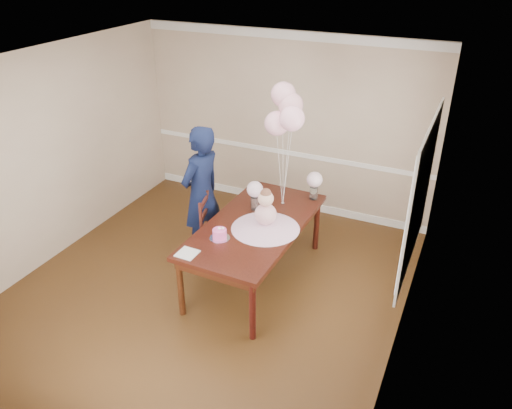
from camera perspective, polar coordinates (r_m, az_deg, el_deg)
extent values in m
cube|color=#351F0D|center=(6.21, -5.69, -9.81)|extent=(4.50, 5.00, 0.00)
cube|color=white|center=(5.02, -7.19, 15.25)|extent=(4.50, 5.00, 0.02)
cube|color=tan|center=(7.56, 3.33, 9.19)|extent=(4.50, 0.02, 2.70)
cube|color=tan|center=(3.93, -25.55, -13.87)|extent=(4.50, 0.02, 2.70)
cube|color=tan|center=(6.83, -22.92, 4.83)|extent=(0.02, 5.00, 2.70)
cube|color=tan|center=(4.85, 17.30, -3.67)|extent=(0.02, 5.00, 2.70)
cube|color=white|center=(7.71, 3.21, 6.00)|extent=(4.50, 0.02, 0.07)
cube|color=silver|center=(7.24, 3.60, 18.79)|extent=(4.50, 0.02, 0.12)
cube|color=white|center=(8.06, 3.06, 0.47)|extent=(4.50, 0.02, 0.12)
cube|color=silver|center=(5.20, 18.25, 0.94)|extent=(0.02, 1.66, 1.56)
cube|color=silver|center=(5.20, 18.05, 0.98)|extent=(0.01, 1.50, 1.40)
cube|color=black|center=(5.97, -0.09, -2.38)|extent=(1.12, 2.15, 0.05)
cube|color=black|center=(6.01, -0.09, -3.04)|extent=(1.01, 2.05, 0.11)
cylinder|color=black|center=(5.69, -8.62, -9.35)|extent=(0.08, 0.08, 0.75)
cylinder|color=black|center=(5.32, -0.40, -12.03)|extent=(0.08, 0.08, 0.75)
cylinder|color=black|center=(7.10, 0.14, -0.74)|extent=(0.08, 0.08, 0.75)
cylinder|color=black|center=(6.81, 6.93, -2.33)|extent=(0.08, 0.08, 0.75)
cone|color=#D59DBD|center=(5.83, 1.09, -2.30)|extent=(0.83, 0.83, 0.11)
sphere|color=pink|center=(5.76, 1.10, -1.11)|extent=(0.26, 0.26, 0.26)
sphere|color=beige|center=(5.66, 1.12, 0.67)|extent=(0.18, 0.18, 0.18)
sphere|color=brown|center=(5.63, 1.13, 1.25)|extent=(0.13, 0.13, 0.13)
cylinder|color=silver|center=(5.68, -4.16, -3.84)|extent=(0.24, 0.24, 0.01)
cylinder|color=#F84EAC|center=(5.65, -4.18, -3.35)|extent=(0.16, 0.16, 0.11)
sphere|color=white|center=(5.61, -4.20, -2.75)|extent=(0.03, 0.03, 0.03)
sphere|color=silver|center=(5.61, -3.81, -2.72)|extent=(0.03, 0.03, 0.03)
cylinder|color=white|center=(6.22, -0.12, 0.18)|extent=(0.11, 0.11, 0.17)
sphere|color=silver|center=(6.14, -0.12, 1.75)|extent=(0.20, 0.20, 0.20)
cylinder|color=white|center=(6.51, 6.62, 1.33)|extent=(0.11, 0.11, 0.17)
sphere|color=silver|center=(6.43, 6.71, 2.85)|extent=(0.20, 0.20, 0.20)
cube|color=silver|center=(5.45, -7.85, -5.56)|extent=(0.22, 0.22, 0.01)
cylinder|color=silver|center=(6.38, 3.08, 0.10)|extent=(0.04, 0.04, 0.02)
sphere|color=#FBB2C5|center=(5.99, 2.39, 9.24)|extent=(0.30, 0.30, 0.30)
sphere|color=#FFB4CD|center=(5.83, 4.14, 9.76)|extent=(0.30, 0.30, 0.30)
sphere|color=#E2A0AC|center=(5.97, 4.00, 11.28)|extent=(0.30, 0.30, 0.30)
sphere|color=#E5A2B3|center=(6.00, 3.15, 12.45)|extent=(0.30, 0.30, 0.30)
cylinder|color=white|center=(6.20, 2.73, 3.85)|extent=(0.10, 0.01, 0.89)
cylinder|color=white|center=(6.11, 3.56, 4.03)|extent=(0.11, 0.06, 0.99)
cylinder|color=white|center=(6.18, 3.50, 4.83)|extent=(0.03, 0.10, 1.10)
cylinder|color=white|center=(6.18, 3.09, 5.40)|extent=(0.09, 0.11, 1.21)
cube|color=#38140F|center=(6.38, -4.06, -3.70)|extent=(0.53, 0.53, 0.05)
cylinder|color=#33140E|center=(6.41, -5.89, -6.13)|extent=(0.05, 0.05, 0.42)
cylinder|color=#38120F|center=(6.33, -2.79, -6.45)|extent=(0.05, 0.05, 0.42)
cylinder|color=#3B2010|center=(6.69, -5.12, -4.45)|extent=(0.05, 0.05, 0.42)
cylinder|color=#39210F|center=(6.62, -2.15, -4.74)|extent=(0.05, 0.05, 0.42)
cylinder|color=#3B1410|center=(6.14, -6.30, -2.13)|extent=(0.05, 0.05, 0.55)
cylinder|color=#37160F|center=(6.43, -5.48, -0.57)|extent=(0.05, 0.05, 0.55)
cube|color=#381F0F|center=(6.34, -5.83, -2.26)|extent=(0.13, 0.39, 0.05)
cube|color=#37150F|center=(6.26, -5.90, -1.02)|extent=(0.13, 0.39, 0.05)
cube|color=#3D1610|center=(6.19, -5.97, 0.25)|extent=(0.13, 0.39, 0.05)
imported|color=black|center=(6.41, -6.25, 1.15)|extent=(0.56, 0.73, 1.83)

